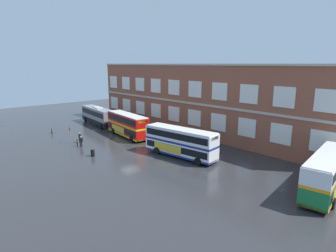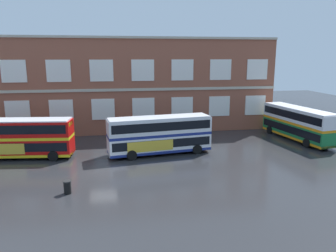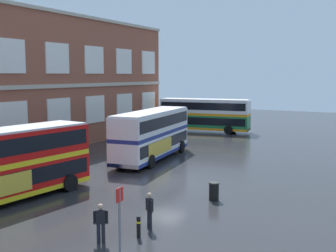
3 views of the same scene
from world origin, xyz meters
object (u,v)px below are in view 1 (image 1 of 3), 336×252
safety_bollard_east (52,131)px  safety_bollard_west (77,142)px  second_passenger (80,137)px  bus_stand_flag (70,134)px  station_litter_bin (93,153)px  double_decker_middle (180,142)px  double_decker_far (327,172)px  double_decker_near (127,125)px  touring_coach (98,116)px  waiting_passenger (81,141)px

safety_bollard_east → safety_bollard_west: bearing=0.6°
second_passenger → bus_stand_flag: (-0.57, -1.37, 0.70)m
station_litter_bin → double_decker_middle: bearing=47.0°
double_decker_far → second_passenger: size_ratio=6.62×
second_passenger → double_decker_near: bearing=77.6°
touring_coach → second_passenger: (10.96, -9.32, -0.98)m
double_decker_middle → touring_coach: size_ratio=0.92×
double_decker_far → safety_bollard_west: 35.06m
touring_coach → safety_bollard_east: bearing=-81.7°
touring_coach → second_passenger: size_ratio=7.17×
double_decker_near → waiting_passenger: size_ratio=6.60×
waiting_passenger → second_passenger: same height
double_decker_middle → waiting_passenger: size_ratio=6.62×
double_decker_near → touring_coach: double_decker_near is taller
double_decker_far → double_decker_middle: bearing=-170.2°
safety_bollard_west → station_litter_bin: bearing=-6.5°
bus_stand_flag → second_passenger: bearing=67.6°
double_decker_near → double_decker_far: 32.63m
double_decker_far → bus_stand_flag: (-34.94, -11.71, -0.51)m
double_decker_middle → safety_bollard_east: double_decker_middle is taller
second_passenger → station_litter_bin: (7.97, -1.83, -0.41)m
double_decker_far → touring_coach: (-45.34, -1.02, -0.24)m
double_decker_far → waiting_passenger: bearing=-160.6°
bus_stand_flag → station_litter_bin: 8.62m
double_decker_middle → double_decker_far: same height
double_decker_far → safety_bollard_west: double_decker_far is taller
station_litter_bin → double_decker_near: bearing=121.3°
bus_stand_flag → safety_bollard_west: 2.18m
safety_bollard_west → double_decker_far: bearing=19.0°
second_passenger → double_decker_middle: bearing=23.8°
double_decker_near → double_decker_middle: size_ratio=1.00×
second_passenger → bus_stand_flag: size_ratio=0.63×
second_passenger → bus_stand_flag: bearing=-112.4°
double_decker_far → second_passenger: double_decker_far is taller
station_litter_bin → safety_bollard_east: bearing=177.9°
station_litter_bin → safety_bollard_west: (-6.70, 0.76, -0.03)m
bus_stand_flag → safety_bollard_west: (1.84, 0.30, -1.14)m
double_decker_middle → safety_bollard_west: bearing=-151.3°
station_litter_bin → safety_bollard_east: 17.42m
waiting_passenger → safety_bollard_east: (-11.86, -0.26, -0.44)m
bus_stand_flag → safety_bollard_east: (-8.87, 0.18, -1.14)m
station_litter_bin → double_decker_far: bearing=24.7°
safety_bollard_west → safety_bollard_east: (-10.71, -0.12, 0.00)m
double_decker_near → safety_bollard_east: 14.80m
double_decker_far → safety_bollard_east: double_decker_far is taller
double_decker_middle → safety_bollard_east: bearing=-161.9°
double_decker_far → safety_bollard_west: (-33.11, -11.41, -1.66)m
double_decker_far → second_passenger: (-34.38, -10.34, -1.22)m
second_passenger → station_litter_bin: bearing=-13.0°
bus_stand_flag → double_decker_far: bearing=18.5°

